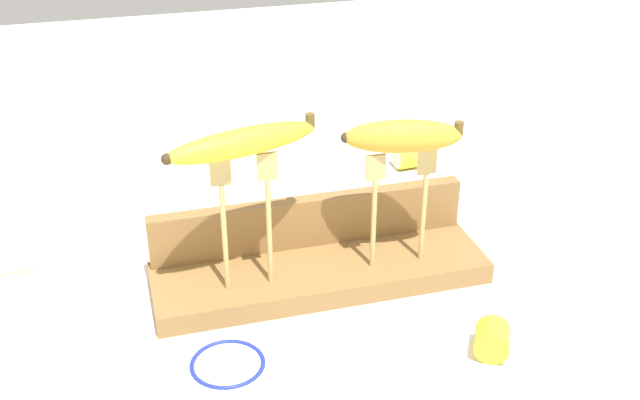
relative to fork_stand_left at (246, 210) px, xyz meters
name	(u,v)px	position (x,y,z in m)	size (l,w,h in m)	color
ground_plane	(320,282)	(0.10, 0.02, -0.14)	(3.00, 3.00, 0.00)	silver
wooden_board	(320,273)	(0.10, 0.02, -0.13)	(0.46, 0.14, 0.03)	olive
board_backstop	(309,221)	(0.10, 0.08, -0.08)	(0.45, 0.02, 0.07)	olive
fork_stand_left	(246,210)	(0.00, 0.00, 0.00)	(0.08, 0.01, 0.19)	tan
fork_stand_right	(400,197)	(0.21, 0.00, -0.01)	(0.10, 0.01, 0.17)	tan
banana_raised_left	(242,142)	(0.00, 0.00, 0.09)	(0.20, 0.08, 0.04)	yellow
banana_raised_right	(403,136)	(0.21, 0.00, 0.08)	(0.16, 0.07, 0.04)	gold
banana_chunk_near	(411,156)	(0.36, 0.34, -0.12)	(0.06, 0.05, 0.04)	yellow
banana_chunk_far	(492,339)	(0.26, -0.18, -0.12)	(0.06, 0.06, 0.04)	yellow
wire_coil	(227,362)	(-0.05, -0.12, -0.14)	(0.09, 0.09, 0.01)	#1E2DA5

